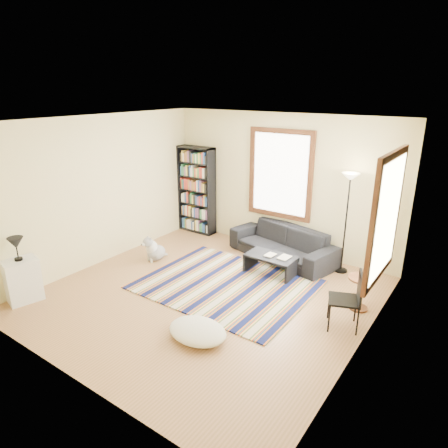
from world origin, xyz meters
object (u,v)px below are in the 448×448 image
Objects in this scene: dog at (156,248)px; folding_chair at (344,300)px; floor_cushion at (198,331)px; sofa at (282,243)px; floor_lamp at (346,224)px; side_table at (360,293)px; coffee_table at (271,265)px; bookshelf at (197,190)px; white_cabinet at (23,280)px.

folding_chair is at bearing 14.68° from dog.
sofa is at bearing 95.61° from floor_cushion.
floor_lamp is 1.49m from side_table.
coffee_table is 1.92m from folding_chair.
folding_chair is 1.71× the size of dog.
floor_lamp is at bearing 43.87° from dog.
dog is at bearing -160.87° from coffee_table.
folding_chair reaches higher than dog.
side_table is (4.25, -1.32, -0.73)m from bookshelf.
bookshelf reaches higher than sofa.
floor_lamp is at bearing 18.50° from sofa.
side_table is at bearing 23.88° from dog.
bookshelf reaches higher than white_cabinet.
bookshelf is at bearing 119.18° from dog.
white_cabinet is (-4.45, -2.20, -0.08)m from folding_chair.
folding_chair is 4.96m from white_cabinet.
floor_lamp is (1.03, 0.85, 0.75)m from coffee_table.
dog is (-3.19, -1.60, -0.68)m from floor_lamp.
bookshelf is 2.33× the size of floor_cushion.
sofa is at bearing -6.49° from bookshelf.
sofa is at bearing 70.14° from white_cabinet.
white_cabinet is at bearing -175.74° from folding_chair.
dog reaches higher than coffee_table.
floor_cushion is at bearing -17.18° from dog.
bookshelf is 2.85m from coffee_table.
side_table is 0.63× the size of folding_chair.
sofa is at bearing 54.11° from dog.
floor_lamp is 1.95m from folding_chair.
sofa is 2.48m from bookshelf.
floor_cushion is at bearing -127.81° from side_table.
floor_lamp is at bearing 39.67° from coffee_table.
bookshelf is 4.38m from floor_cushion.
floor_cushion is 0.46× the size of floor_lamp.
floor_cushion is 2.79m from dog.
side_table is at bearing -59.10° from floor_lamp.
bookshelf is 4.20m from white_cabinet.
sofa is 4.67m from white_cabinet.
floor_cushion is (2.68, -3.34, -0.89)m from bookshelf.
white_cabinet is (-0.25, -4.14, -0.65)m from bookshelf.
coffee_table is at bearing 129.09° from folding_chair.
bookshelf reaches higher than dog.
floor_cushion is 3.04m from white_cabinet.
floor_cushion is at bearing -105.60° from floor_lamp.
white_cabinet is at bearing -87.62° from dog.
folding_chair reaches higher than white_cabinet.
bookshelf reaches higher than floor_lamp.
floor_lamp is 3.69× the size of dog.
dog is at bearing 155.45° from folding_chair.
sofa is 1.09× the size of bookshelf.
side_table is at bearing 46.38° from white_cabinet.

